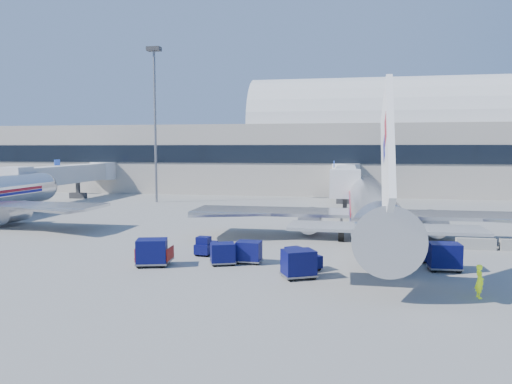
% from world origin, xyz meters
% --- Properties ---
extents(ground, '(260.00, 260.00, 0.00)m').
position_xyz_m(ground, '(0.00, 0.00, 0.00)').
color(ground, gray).
rests_on(ground, ground).
extents(terminal, '(170.00, 28.15, 21.00)m').
position_xyz_m(terminal, '(-13.60, 55.96, 7.52)').
color(terminal, '#B2AA9E').
rests_on(terminal, ground).
extents(airliner_main, '(32.00, 37.26, 12.07)m').
position_xyz_m(airliner_main, '(10.00, 4.51, 2.93)').
color(airliner_main, silver).
rests_on(airliner_main, ground).
extents(jetbridge_near, '(4.40, 27.50, 6.25)m').
position_xyz_m(jetbridge_near, '(7.60, 30.81, 3.93)').
color(jetbridge_near, silver).
rests_on(jetbridge_near, ground).
extents(jetbridge_mid, '(4.40, 27.50, 6.25)m').
position_xyz_m(jetbridge_mid, '(-34.40, 30.81, 3.93)').
color(jetbridge_mid, silver).
rests_on(jetbridge_mid, ground).
extents(mast_west, '(2.00, 1.20, 22.60)m').
position_xyz_m(mast_west, '(-20.00, 30.00, 14.79)').
color(mast_west, slate).
rests_on(mast_west, ground).
extents(barrier_near, '(3.00, 0.55, 0.90)m').
position_xyz_m(barrier_near, '(18.00, 2.00, 0.45)').
color(barrier_near, '#9E9E96').
rests_on(barrier_near, ground).
extents(tug_lead, '(2.74, 2.53, 1.63)m').
position_xyz_m(tug_lead, '(4.91, -7.57, 0.74)').
color(tug_lead, '#090B45').
rests_on(tug_lead, ground).
extents(tug_right, '(2.82, 2.07, 1.65)m').
position_xyz_m(tug_right, '(12.71, -3.16, 0.75)').
color(tug_right, '#090B45').
rests_on(tug_right, ground).
extents(tug_left, '(1.35, 2.31, 1.43)m').
position_xyz_m(tug_left, '(-2.67, -3.70, 0.65)').
color(tug_left, '#090B45').
rests_on(tug_left, ground).
extents(cart_train_a, '(1.82, 1.42, 1.55)m').
position_xyz_m(cart_train_a, '(1.14, -5.90, 0.83)').
color(cart_train_a, '#090B45').
rests_on(cart_train_a, ground).
extents(cart_train_b, '(2.07, 1.83, 1.51)m').
position_xyz_m(cart_train_b, '(-0.55, -6.70, 0.81)').
color(cart_train_b, '#090B45').
rests_on(cart_train_b, ground).
extents(cart_train_c, '(2.47, 2.11, 1.87)m').
position_xyz_m(cart_train_c, '(-5.22, -7.96, 1.00)').
color(cart_train_c, '#090B45').
rests_on(cart_train_c, ground).
extents(cart_solo_near, '(2.49, 2.27, 1.78)m').
position_xyz_m(cart_solo_near, '(4.96, -9.33, 0.95)').
color(cart_solo_near, '#090B45').
rests_on(cart_solo_near, ground).
extents(cart_solo_far, '(2.16, 1.69, 1.83)m').
position_xyz_m(cart_solo_far, '(14.25, -5.64, 0.98)').
color(cart_solo_far, '#090B45').
rests_on(cart_solo_far, ground).
extents(cart_open_red, '(2.42, 1.78, 0.62)m').
position_xyz_m(cart_open_red, '(-5.14, -7.62, 0.45)').
color(cart_open_red, slate).
rests_on(cart_open_red, ground).
extents(ramp_worker, '(0.52, 0.72, 1.84)m').
position_xyz_m(ramp_worker, '(14.96, -11.60, 0.92)').
color(ramp_worker, '#C2FB1A').
rests_on(ramp_worker, ground).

